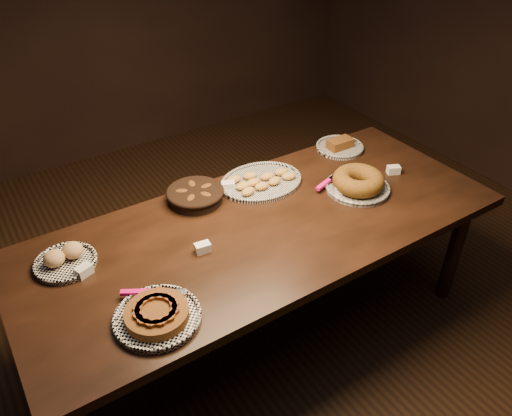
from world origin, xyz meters
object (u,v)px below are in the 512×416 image
madeleine_platter (261,181)px  bundt_cake_plate (358,183)px  buffet_table (264,235)px  apple_tart_plate (157,315)px

madeleine_platter → bundt_cake_plate: bearing=-60.9°
buffet_table → bundt_cake_plate: size_ratio=6.25×
madeleine_platter → bundt_cake_plate: size_ratio=1.21×
buffet_table → apple_tart_plate: (-0.69, -0.29, 0.10)m
apple_tart_plate → madeleine_platter: apple_tart_plate is taller
buffet_table → madeleine_platter: (0.18, 0.31, 0.09)m
bundt_cake_plate → buffet_table: bearing=165.2°
apple_tart_plate → bundt_cake_plate: 1.31m
buffet_table → bundt_cake_plate: bearing=-2.0°
buffet_table → madeleine_platter: bearing=59.2°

